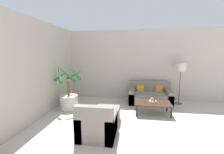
% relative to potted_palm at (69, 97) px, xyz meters
% --- Properties ---
extents(wall_back, '(7.73, 0.06, 2.70)m').
position_rel_potted_palm_xyz_m(wall_back, '(2.58, 1.50, 0.95)').
color(wall_back, '#BCB2A3').
rests_on(wall_back, ground_plane).
extents(wall_left, '(0.06, 8.23, 2.70)m').
position_rel_potted_palm_xyz_m(wall_left, '(-0.51, -1.84, 0.95)').
color(wall_left, '#BCB2A3').
rests_on(wall_left, ground_plane).
extents(potted_palm, '(0.90, 0.88, 1.46)m').
position_rel_potted_palm_xyz_m(potted_palm, '(0.00, 0.00, 0.00)').
color(potted_palm, beige).
rests_on(potted_palm, ground_plane).
extents(sofa_loveseat, '(1.51, 0.79, 0.76)m').
position_rel_potted_palm_xyz_m(sofa_loveseat, '(2.66, 1.02, -0.14)').
color(sofa_loveseat, gray).
rests_on(sofa_loveseat, ground_plane).
extents(floor_lamp, '(0.34, 0.34, 1.46)m').
position_rel_potted_palm_xyz_m(floor_lamp, '(3.69, 1.06, 0.85)').
color(floor_lamp, brown).
rests_on(floor_lamp, ground_plane).
extents(coffee_table, '(1.04, 0.64, 0.34)m').
position_rel_potted_palm_xyz_m(coffee_table, '(2.65, 0.00, -0.10)').
color(coffee_table, '#38281E').
rests_on(coffee_table, ground_plane).
extents(fruit_bowl, '(0.23, 0.23, 0.05)m').
position_rel_potted_palm_xyz_m(fruit_bowl, '(2.65, 0.03, -0.03)').
color(fruit_bowl, beige).
rests_on(fruit_bowl, coffee_table).
extents(apple_red, '(0.07, 0.07, 0.07)m').
position_rel_potted_palm_xyz_m(apple_red, '(2.68, -0.03, 0.03)').
color(apple_red, red).
rests_on(apple_red, fruit_bowl).
extents(apple_green, '(0.07, 0.07, 0.07)m').
position_rel_potted_palm_xyz_m(apple_green, '(2.61, 0.00, 0.02)').
color(apple_green, olive).
rests_on(apple_green, fruit_bowl).
extents(orange_fruit, '(0.08, 0.08, 0.08)m').
position_rel_potted_palm_xyz_m(orange_fruit, '(2.63, 0.09, 0.03)').
color(orange_fruit, orange).
rests_on(orange_fruit, fruit_bowl).
extents(armchair, '(0.78, 0.78, 0.79)m').
position_rel_potted_palm_xyz_m(armchair, '(1.32, -1.49, -0.14)').
color(armchair, gray).
rests_on(armchair, ground_plane).
extents(ottoman, '(0.63, 0.49, 0.38)m').
position_rel_potted_palm_xyz_m(ottoman, '(1.40, -0.70, -0.21)').
color(ottoman, gray).
rests_on(ottoman, ground_plane).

